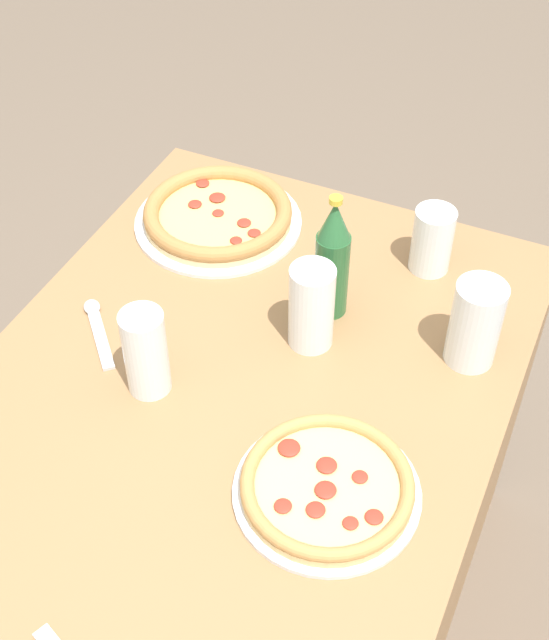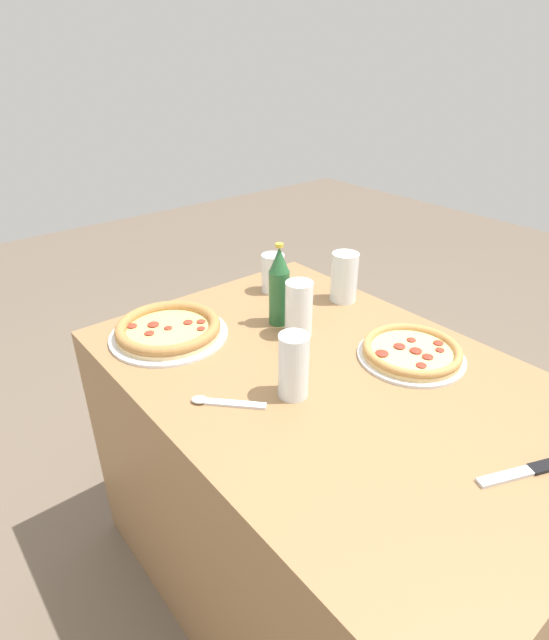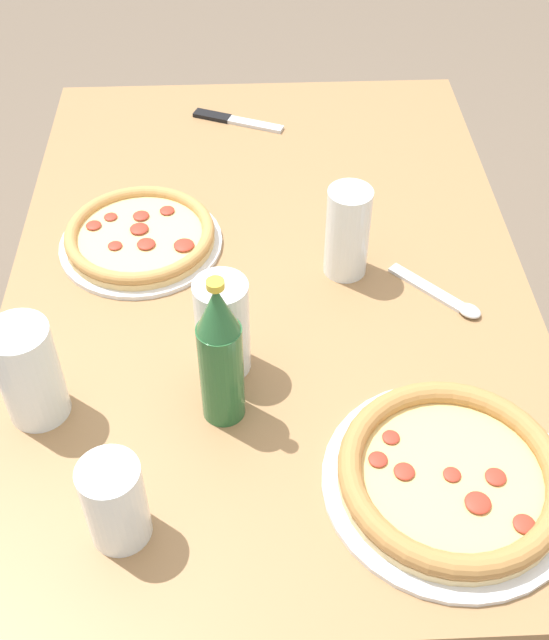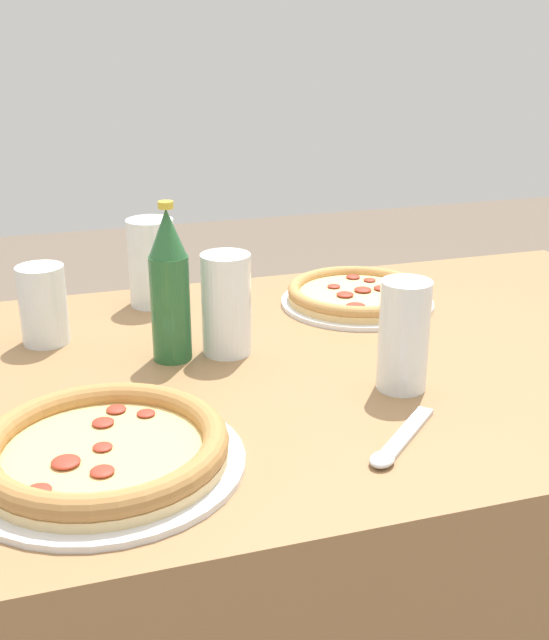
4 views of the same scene
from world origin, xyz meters
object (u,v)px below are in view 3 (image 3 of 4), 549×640
Objects in this scene: glass_orange_juice at (30,377)px; glass_lemonade at (116,505)px; beer_bottle at (220,355)px; knife at (234,120)px; pizza_margherita at (451,476)px; spoon at (446,298)px; glass_red_wine at (347,237)px; pizza_pepperoni at (140,237)px; glass_mango_juice at (223,330)px.

glass_lemonade is (0.19, 0.13, -0.01)m from glass_orange_juice.
knife is at bearing 178.57° from beer_bottle.
spoon is (-0.34, 0.06, -0.02)m from pizza_margherita.
glass_lemonade is at bearing -34.69° from glass_red_wine.
knife is (-0.92, 0.14, -0.05)m from glass_lemonade.
pizza_pepperoni is 0.31m from glass_mango_juice.
pizza_pepperoni is at bearing -158.79° from beer_bottle.
glass_lemonade is at bearing 1.74° from pizza_pepperoni.
glass_orange_juice is at bearing -92.86° from beer_bottle.
glass_orange_juice is 0.65× the size of beer_bottle.
glass_orange_juice is (0.35, -0.11, 0.05)m from pizza_pepperoni.
knife is 0.63m from spoon.
beer_bottle is at bearing -1.43° from knife.
spoon is (-0.12, 0.34, -0.07)m from glass_mango_juice.
spoon is (-0.38, 0.47, -0.05)m from glass_lemonade.
glass_red_wine is 0.34m from beer_bottle.
glass_mango_juice is 0.29m from glass_lemonade.
glass_orange_juice is at bearing -74.13° from glass_mango_juice.
pizza_margherita is 0.56m from glass_orange_juice.
glass_orange_juice is at bearing -72.14° from spoon.
glass_mango_juice reaches higher than spoon.
glass_red_wine is (-0.41, -0.09, 0.05)m from pizza_margherita.
glass_mango_juice is 0.09m from beer_bottle.
beer_bottle is at bearing 145.40° from glass_lemonade.
beer_bottle reaches higher than knife.
pizza_pepperoni is at bearing -107.69° from spoon.
pizza_margherita is at bearing 65.06° from beer_bottle.
glass_red_wine is 0.28m from glass_mango_juice.
pizza_margherita is 0.33m from beer_bottle.
glass_orange_juice is 0.78m from knife.
pizza_margherita is 0.41m from glass_lemonade.
pizza_pepperoni is 1.94× the size of spoon.
glass_red_wine is 0.50m from knife.
beer_bottle is 0.75m from knife.
spoon is (0.53, 0.33, 0.00)m from knife.
glass_mango_juice is at bearing -44.58° from glass_red_wine.
glass_lemonade is 0.22m from beer_bottle.
glass_mango_juice is 1.11× the size of spoon.
glass_lemonade is at bearing 33.86° from glass_orange_juice.
beer_bottle is (0.28, -0.19, 0.04)m from glass_red_wine.
pizza_margherita is 2.58× the size of glass_lemonade.
beer_bottle reaches higher than spoon.
pizza_pepperoni is 2.18× the size of glass_lemonade.
glass_red_wine is 1.24× the size of glass_lemonade.
glass_red_wine is at bearing 135.42° from glass_mango_juice.
glass_mango_juice is 1.25× the size of glass_lemonade.
pizza_margherita is 0.34m from spoon.
pizza_margherita is 1.19× the size of pizza_pepperoni.
glass_lemonade is 0.52× the size of beer_bottle.
glass_orange_juice is 1.00× the size of glass_red_wine.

